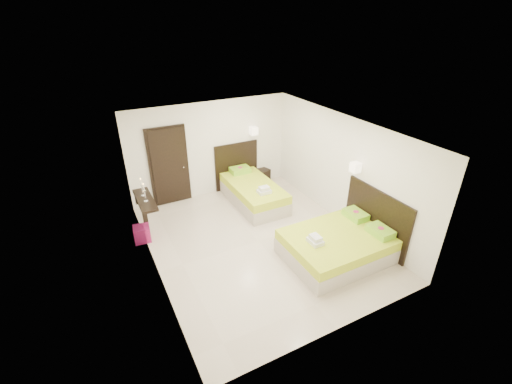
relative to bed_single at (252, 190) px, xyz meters
name	(u,v)px	position (x,y,z in m)	size (l,w,h in m)	color
floor	(258,241)	(-0.73, -1.74, -0.33)	(5.50, 5.50, 0.00)	beige
bed_single	(252,190)	(0.00, 0.00, 0.00)	(1.31, 2.18, 1.80)	beige
bed_double	(340,243)	(0.55, -2.98, -0.01)	(2.11, 1.79, 1.74)	beige
nightstand	(260,176)	(0.71, 0.89, -0.10)	(0.50, 0.45, 0.45)	black
ottoman	(142,234)	(-3.03, -0.48, -0.15)	(0.35, 0.35, 0.35)	#86114B
door	(169,167)	(-1.93, 0.96, 0.72)	(1.02, 0.15, 2.14)	black
console_shelf	(145,200)	(-2.81, -0.14, 0.49)	(0.35, 1.20, 0.78)	black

